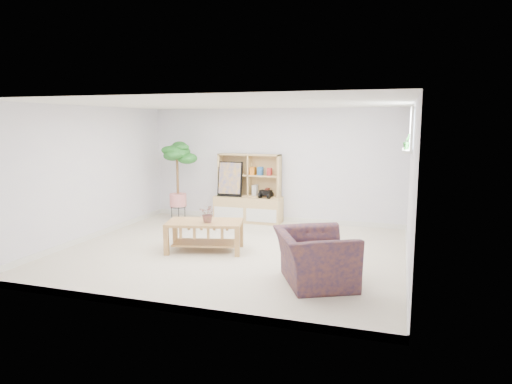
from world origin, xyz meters
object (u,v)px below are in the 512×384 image
(coffee_table, at_px, (205,236))
(armchair, at_px, (315,254))
(floor_tree, at_px, (178,181))
(storage_unit, at_px, (248,188))

(coffee_table, xyz_separation_m, armchair, (2.01, -0.98, 0.15))
(coffee_table, xyz_separation_m, floor_tree, (-1.53, 2.01, 0.60))
(storage_unit, xyz_separation_m, floor_tree, (-1.49, -0.33, 0.13))
(storage_unit, height_order, floor_tree, floor_tree)
(storage_unit, bearing_deg, floor_tree, -167.45)
(coffee_table, bearing_deg, armchair, -39.72)
(coffee_table, height_order, armchair, armchair)
(coffee_table, distance_m, floor_tree, 2.60)
(floor_tree, bearing_deg, coffee_table, -52.76)
(coffee_table, height_order, floor_tree, floor_tree)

